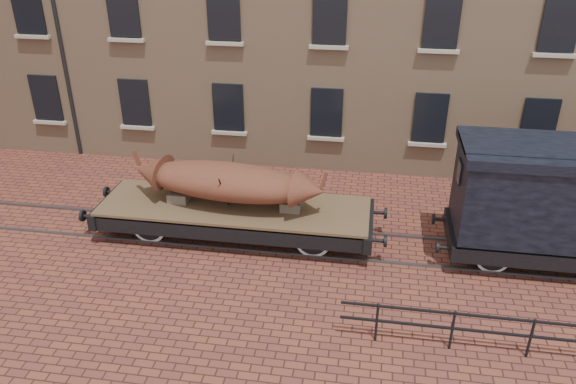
# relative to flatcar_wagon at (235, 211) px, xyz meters

# --- Properties ---
(ground) EXTENTS (90.00, 90.00, 0.00)m
(ground) POSITION_rel_flatcar_wagon_xyz_m (1.11, 0.00, -0.81)
(ground) COLOR brown
(rail_track) EXTENTS (30.00, 1.52, 0.06)m
(rail_track) POSITION_rel_flatcar_wagon_xyz_m (1.11, 0.00, -0.78)
(rail_track) COLOR #59595E
(rail_track) RESTS_ON ground
(flatcar_wagon) EXTENTS (8.61, 2.33, 1.30)m
(flatcar_wagon) POSITION_rel_flatcar_wagon_xyz_m (0.00, 0.00, 0.00)
(flatcar_wagon) COLOR brown
(flatcar_wagon) RESTS_ON ground
(iron_boat) EXTENTS (5.65, 2.03, 1.39)m
(iron_boat) POSITION_rel_flatcar_wagon_xyz_m (-0.17, 0.00, 0.95)
(iron_boat) COLOR brown
(iron_boat) RESTS_ON flatcar_wagon
(goods_van) EXTENTS (6.50, 2.37, 3.36)m
(goods_van) POSITION_rel_flatcar_wagon_xyz_m (8.82, 0.00, 1.30)
(goods_van) COLOR black
(goods_van) RESTS_ON ground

